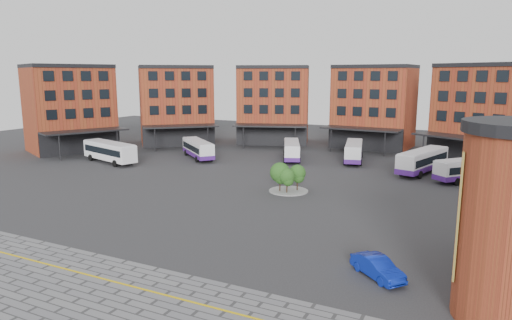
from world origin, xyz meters
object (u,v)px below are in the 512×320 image
at_px(bus_a, 109,150).
at_px(blue_car, 378,267).
at_px(bus_d, 354,151).
at_px(tree_island, 287,176).
at_px(bus_c, 292,150).
at_px(bus_b, 198,149).
at_px(bus_e, 423,161).
at_px(bus_f, 471,169).

height_order(bus_a, blue_car, bus_a).
xyz_separation_m(bus_d, blue_car, (11.66, -39.07, -0.88)).
relative_size(tree_island, bus_a, 0.39).
relative_size(bus_c, blue_car, 2.40).
xyz_separation_m(bus_b, bus_e, (32.82, 4.08, 0.15)).
relative_size(bus_a, bus_d, 1.06).
relative_size(bus_c, bus_d, 0.94).
height_order(bus_a, bus_b, bus_a).
xyz_separation_m(bus_a, blue_car, (43.89, -21.92, -1.15)).
height_order(tree_island, bus_c, tree_island).
bearing_deg(tree_island, blue_car, -52.19).
distance_m(bus_c, blue_car, 41.89).
height_order(bus_a, bus_e, bus_e).
bearing_deg(bus_f, bus_b, -136.13).
bearing_deg(blue_car, bus_c, 69.83).
distance_m(bus_c, bus_d, 9.38).
xyz_separation_m(tree_island, bus_d, (1.94, 21.54, -0.29)).
bearing_deg(bus_a, bus_f, -61.44).
xyz_separation_m(bus_a, bus_b, (9.73, 8.88, -0.30)).
distance_m(bus_e, blue_car, 34.92).
xyz_separation_m(bus_a, bus_e, (42.55, 12.96, -0.15)).
relative_size(bus_a, bus_c, 1.13).
xyz_separation_m(bus_b, bus_c, (13.50, 5.62, -0.04)).
bearing_deg(bus_f, bus_d, -160.77).
distance_m(bus_a, bus_d, 36.50).
bearing_deg(bus_e, bus_b, -156.45).
height_order(tree_island, blue_car, tree_island).
bearing_deg(bus_a, tree_island, -81.93).
bearing_deg(blue_car, bus_b, 88.22).
bearing_deg(bus_a, bus_d, -45.67).
relative_size(bus_b, bus_c, 0.92).
xyz_separation_m(tree_island, bus_c, (-7.06, 18.89, -0.36)).
distance_m(bus_a, bus_f, 49.58).
bearing_deg(blue_car, tree_island, 78.08).
height_order(tree_island, bus_f, tree_island).
xyz_separation_m(bus_e, blue_car, (1.34, -34.88, -1.00)).
bearing_deg(blue_car, bus_d, 56.89).
bearing_deg(bus_d, bus_c, -176.23).
height_order(bus_a, bus_d, bus_a).
height_order(tree_island, bus_e, tree_island).
bearing_deg(tree_island, bus_b, 147.15).
relative_size(bus_c, bus_f, 1.09).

